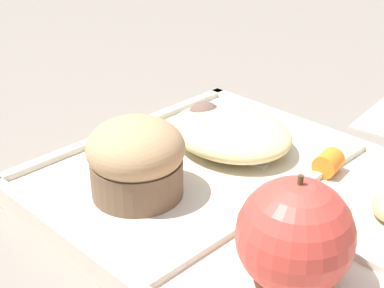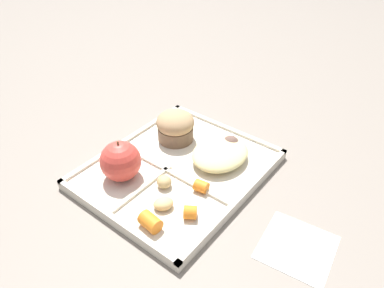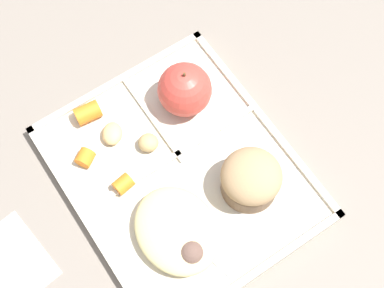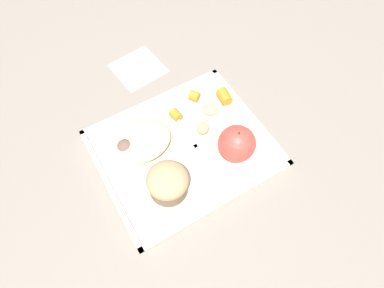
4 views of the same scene
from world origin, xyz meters
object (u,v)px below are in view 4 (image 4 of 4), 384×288
(green_apple, at_px, (237,144))
(bran_muffin, at_px, (168,182))
(lunch_tray, at_px, (184,150))
(plastic_fork, at_px, (135,159))

(green_apple, xyz_separation_m, bran_muffin, (0.16, 0.00, -0.01))
(lunch_tray, relative_size, bran_muffin, 4.31)
(lunch_tray, distance_m, bran_muffin, 0.10)
(lunch_tray, bearing_deg, bran_muffin, 42.31)
(bran_muffin, xyz_separation_m, plastic_fork, (0.03, -0.09, -0.03))
(green_apple, height_order, bran_muffin, green_apple)
(plastic_fork, bearing_deg, bran_muffin, 106.75)
(plastic_fork, bearing_deg, green_apple, 153.09)
(bran_muffin, height_order, plastic_fork, bran_muffin)
(green_apple, bearing_deg, bran_muffin, 0.00)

